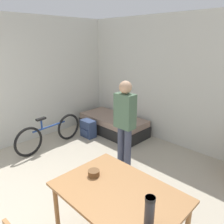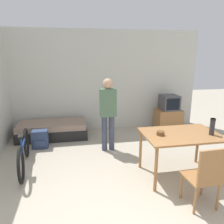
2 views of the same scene
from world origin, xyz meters
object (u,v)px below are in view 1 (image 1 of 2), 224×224
Objects in this scene: dining_table at (118,198)px; mate_bowl at (94,173)px; daybed at (113,124)px; thermos_flask at (150,211)px; person_standing at (125,120)px; backpack at (88,129)px; bicycle at (50,133)px.

mate_bowl reaches higher than dining_table.
mate_bowl reaches higher than daybed.
thermos_flask is at bearing -9.36° from mate_bowl.
mate_bowl is at bearing -49.66° from daybed.
person_standing reaches higher than daybed.
thermos_flask is at bearing -30.97° from backpack.
dining_table is at bearing -50.60° from person_standing.
mate_bowl is (0.66, -1.26, -0.11)m from person_standing.
dining_table is 3.06m from backpack.
bicycle is at bearing 164.25° from dining_table.
dining_table is 0.39m from mate_bowl.
thermos_flask is (2.76, -2.41, 0.72)m from daybed.
bicycle is 1.83m from person_standing.
person_standing is (1.66, 0.50, 0.60)m from bicycle.
bicycle is at bearing 161.83° from mate_bowl.
dining_table is 9.95× the size of mate_bowl.
backpack is at bearing 142.46° from mate_bowl.
dining_table reaches higher than backpack.
person_standing is at bearing 129.40° from dining_table.
thermos_flask is 3.56m from backpack.
mate_bowl is (-0.83, 0.14, -0.12)m from thermos_flask.
dining_table is 3.10× the size of backpack.
person_standing is at bearing 136.99° from thermos_flask.
daybed is 3.04m from mate_bowl.
daybed is 4.20× the size of backpack.
backpack is at bearing 149.03° from thermos_flask.
daybed is 1.35× the size of dining_table.
mate_bowl is at bearing -18.17° from bicycle.
backpack reaches higher than daybed.
bicycle is 2.49m from mate_bowl.
thermos_flask is 2.19× the size of mate_bowl.
person_standing reaches higher than bicycle.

